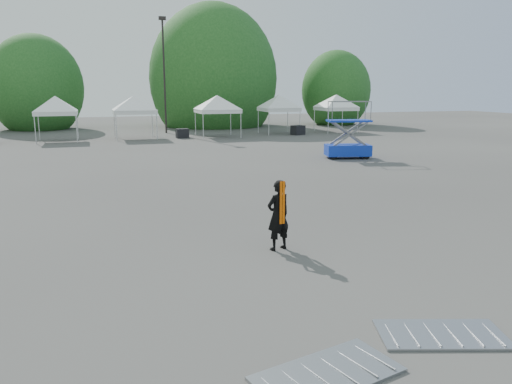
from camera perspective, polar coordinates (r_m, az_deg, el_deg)
name	(u,v)px	position (r m, az deg, el deg)	size (l,w,h in m)	color
ground	(226,237)	(13.32, -3.50, -5.17)	(120.00, 120.00, 0.00)	#474442
light_pole_east	(164,69)	(44.79, -10.47, 13.69)	(0.60, 0.25, 9.80)	black
tree_mid_w	(36,88)	(52.56, -23.83, 10.86)	(4.16, 4.16, 6.33)	#382314
tree_mid_e	(213,79)	(52.77, -4.88, 12.79)	(5.12, 5.12, 7.79)	#382314
tree_far_e	(336,91)	(55.39, 9.11, 11.38)	(3.84, 3.84, 5.84)	#382314
tent_d	(55,100)	(39.93, -21.99, 9.77)	(4.20, 4.20, 3.88)	silver
tent_e	(134,99)	(40.31, -13.79, 10.29)	(4.50, 4.50, 3.88)	silver
tent_f	(217,99)	(40.59, -4.46, 10.59)	(4.56, 4.56, 3.88)	silver
tent_g	(279,98)	(43.55, 2.63, 10.69)	(4.24, 4.24, 3.88)	silver
tent_h	(336,98)	(45.75, 9.16, 10.61)	(4.33, 4.33, 3.88)	silver
man	(278,215)	(12.07, 2.56, -2.66)	(0.72, 0.58, 1.73)	black
scissor_lift	(348,130)	(28.52, 10.53, 7.01)	(2.68, 1.76, 3.18)	#0D2FAF
barrier_left	(327,374)	(7.36, 8.15, -19.85)	(2.22, 1.46, 0.06)	#919498
barrier_mid	(441,334)	(8.79, 20.41, -14.96)	(2.19, 1.55, 0.06)	#919498
crate_mid	(182,133)	(40.16, -8.42, 6.65)	(0.95, 0.74, 0.74)	black
crate_east	(298,130)	(42.63, 4.81, 7.06)	(1.02, 0.79, 0.79)	black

